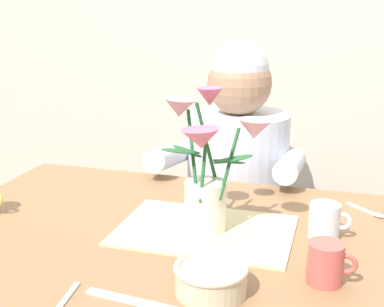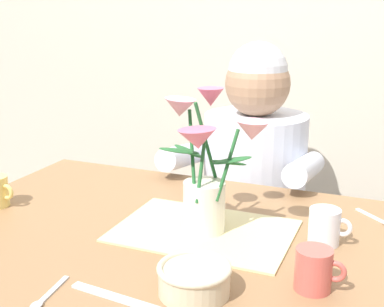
{
  "view_description": "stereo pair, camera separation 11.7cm",
  "coord_description": "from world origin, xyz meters",
  "px_view_note": "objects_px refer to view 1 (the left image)",
  "views": [
    {
      "loc": [
        0.34,
        -1.03,
        1.24
      ],
      "look_at": [
        0.02,
        0.05,
        0.92
      ],
      "focal_mm": 48.53,
      "sensor_mm": 36.0,
      "label": 1
    },
    {
      "loc": [
        0.45,
        -0.99,
        1.24
      ],
      "look_at": [
        0.02,
        0.05,
        0.92
      ],
      "focal_mm": 48.53,
      "sensor_mm": 36.0,
      "label": 2
    }
  ],
  "objects_px": {
    "dinner_knife": "(134,301)",
    "coffee_cup": "(325,221)",
    "ceramic_bowl": "(211,278)",
    "ceramic_mug": "(326,263)",
    "seated_person": "(236,209)",
    "flower_vase": "(208,169)"
  },
  "relations": [
    {
      "from": "flower_vase",
      "to": "dinner_knife",
      "type": "bearing_deg",
      "value": -98.21
    },
    {
      "from": "ceramic_bowl",
      "to": "ceramic_mug",
      "type": "distance_m",
      "value": 0.22
    },
    {
      "from": "coffee_cup",
      "to": "ceramic_mug",
      "type": "bearing_deg",
      "value": -86.86
    },
    {
      "from": "ceramic_bowl",
      "to": "ceramic_mug",
      "type": "bearing_deg",
      "value": 25.97
    },
    {
      "from": "ceramic_bowl",
      "to": "coffee_cup",
      "type": "height_order",
      "value": "coffee_cup"
    },
    {
      "from": "coffee_cup",
      "to": "dinner_knife",
      "type": "bearing_deg",
      "value": -129.84
    },
    {
      "from": "dinner_knife",
      "to": "ceramic_bowl",
      "type": "bearing_deg",
      "value": 35.99
    },
    {
      "from": "ceramic_bowl",
      "to": "dinner_knife",
      "type": "distance_m",
      "value": 0.14
    },
    {
      "from": "dinner_knife",
      "to": "ceramic_mug",
      "type": "bearing_deg",
      "value": 33.34
    },
    {
      "from": "dinner_knife",
      "to": "coffee_cup",
      "type": "distance_m",
      "value": 0.48
    },
    {
      "from": "flower_vase",
      "to": "dinner_knife",
      "type": "distance_m",
      "value": 0.36
    },
    {
      "from": "seated_person",
      "to": "coffee_cup",
      "type": "distance_m",
      "value": 0.66
    },
    {
      "from": "flower_vase",
      "to": "dinner_knife",
      "type": "xyz_separation_m",
      "value": [
        -0.05,
        -0.32,
        -0.15
      ]
    },
    {
      "from": "dinner_knife",
      "to": "coffee_cup",
      "type": "height_order",
      "value": "coffee_cup"
    },
    {
      "from": "dinner_knife",
      "to": "ceramic_mug",
      "type": "xyz_separation_m",
      "value": [
        0.32,
        0.17,
        0.04
      ]
    },
    {
      "from": "seated_person",
      "to": "dinner_knife",
      "type": "height_order",
      "value": "seated_person"
    },
    {
      "from": "seated_person",
      "to": "ceramic_bowl",
      "type": "distance_m",
      "value": 0.87
    },
    {
      "from": "dinner_knife",
      "to": "coffee_cup",
      "type": "xyz_separation_m",
      "value": [
        0.31,
        0.37,
        0.04
      ]
    },
    {
      "from": "flower_vase",
      "to": "ceramic_mug",
      "type": "relative_size",
      "value": 3.51
    },
    {
      "from": "flower_vase",
      "to": "ceramic_mug",
      "type": "xyz_separation_m",
      "value": [
        0.27,
        -0.16,
        -0.11
      ]
    },
    {
      "from": "seated_person",
      "to": "coffee_cup",
      "type": "relative_size",
      "value": 12.2
    },
    {
      "from": "ceramic_bowl",
      "to": "coffee_cup",
      "type": "bearing_deg",
      "value": 57.95
    }
  ]
}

